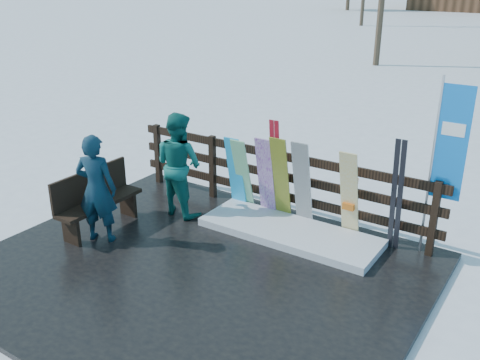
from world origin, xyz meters
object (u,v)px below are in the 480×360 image
Objects in this scene: snowboard_3 at (266,178)px; person_back at (179,164)px; snowboard_0 at (236,173)px; snowboard_5 at (349,196)px; person_front at (97,189)px; bench at (96,198)px; snowboard_1 at (243,175)px; snowboard_2 at (281,180)px; snowboard_4 at (302,185)px; rental_flag at (447,150)px.

snowboard_3 is 0.81× the size of person_back.
snowboard_5 is at bearing 0.00° from snowboard_0.
snowboard_5 is 0.89× the size of person_front.
snowboard_0 is 0.98m from person_back.
bench is 1.43m from person_back.
person_front is at bearing 79.71° from person_back.
snowboard_1 is at bearing -0.00° from snowboard_0.
bench is 2.95m from snowboard_2.
bench is at bearing -145.95° from snowboard_4.
snowboard_4 is at bearing -0.00° from snowboard_3.
person_back is at bearing -153.34° from snowboard_3.
snowboard_0 is 1.26m from snowboard_4.
person_front is at bearing -37.23° from bench.
snowboard_3 is 0.95× the size of snowboard_5.
bench is 5.27m from rental_flag.
snowboard_2 is at bearing -0.00° from snowboard_0.
snowboard_4 reaches higher than snowboard_3.
person_back is (0.41, 1.43, 0.04)m from person_front.
snowboard_1 is at bearing -180.00° from snowboard_3.
snowboard_5 is (3.48, 1.82, 0.21)m from bench.
snowboard_4 reaches higher than snowboard_5.
rental_flag is 4.14m from person_back.
snowboard_0 is at bearing 180.00° from snowboard_3.
person_back is (-0.84, -0.65, 0.22)m from snowboard_1.
snowboard_2 is at bearing -156.22° from person_front.
snowboard_2 is 1.71m from person_back.
snowboard_0 is at bearing 180.00° from snowboard_1.
rental_flag is at bearing 4.72° from snowboard_0.
snowboard_1 is 0.45m from snowboard_3.
snowboard_3 reaches higher than snowboard_0.
rental_flag reaches higher than person_back.
person_front is at bearing -129.30° from snowboard_3.
snowboard_2 is at bearing -173.58° from rental_flag.
rental_flag is (3.27, 0.27, 0.95)m from snowboard_0.
snowboard_4 is (1.26, -0.00, 0.07)m from snowboard_0.
snowboard_5 is at bearing 0.00° from snowboard_1.
person_front is at bearing -133.64° from snowboard_2.
rental_flag is (2.68, 0.27, 0.90)m from snowboard_3.
snowboard_3 is 0.67m from snowboard_4.
snowboard_2 is 0.57× the size of rental_flag.
snowboard_0 is 0.89× the size of snowboard_4.
snowboard_2 is (2.31, 1.82, 0.22)m from bench.
person_back is at bearing -128.48° from person_front.
bench is 1.11× the size of snowboard_1.
snowboard_2 reaches higher than snowboard_1.
snowboard_2 is 0.89× the size of person_front.
bench is 0.89× the size of person_front.
snowboard_3 reaches higher than bench.
person_front reaches higher than snowboard_5.
snowboard_3 is 2.84m from rental_flag.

